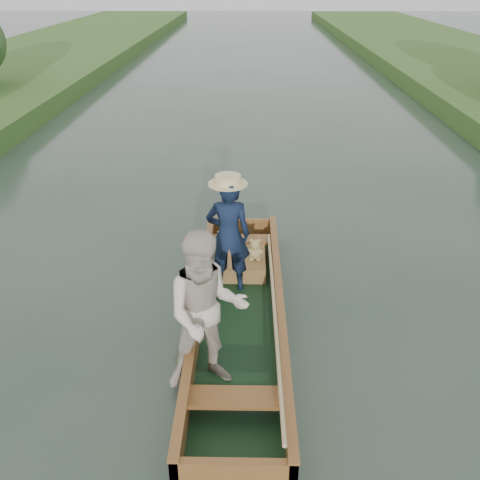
{
  "coord_description": "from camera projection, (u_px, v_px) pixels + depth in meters",
  "views": [
    {
      "loc": [
        0.11,
        -5.64,
        4.11
      ],
      "look_at": [
        0.0,
        0.6,
        0.95
      ],
      "focal_mm": 40.0,
      "sensor_mm": 36.0,
      "label": 1
    }
  ],
  "objects": [
    {
      "name": "trees_far",
      "position": [
        293.0,
        46.0,
        13.05
      ],
      "size": [
        22.71,
        12.46,
        4.37
      ],
      "color": "#47331E",
      "rests_on": "ground"
    },
    {
      "name": "ground",
      "position": [
        239.0,
        327.0,
        6.89
      ],
      "size": [
        120.0,
        120.0,
        0.0
      ],
      "primitive_type": "plane",
      "color": "#283D30",
      "rests_on": "ground"
    },
    {
      "name": "punt",
      "position": [
        225.0,
        294.0,
        6.38
      ],
      "size": [
        1.37,
        5.0,
        1.88
      ],
      "color": "black",
      "rests_on": "ground"
    }
  ]
}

